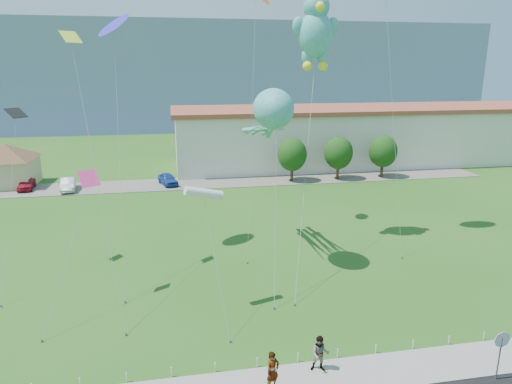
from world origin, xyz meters
TOP-DOWN VIEW (x-y plane):
  - ground at (0.00, 0.00)m, footprint 160.00×160.00m
  - sidewalk at (0.00, -2.75)m, footprint 80.00×2.50m
  - parking_strip at (0.00, 35.00)m, footprint 70.00×6.00m
  - hill_ridge at (0.00, 120.00)m, footprint 160.00×50.00m
  - pavilion at (-24.00, 38.00)m, footprint 9.20×9.20m
  - warehouse at (26.00, 44.00)m, footprint 61.00×15.00m
  - stop_sign at (9.50, -4.21)m, footprint 0.80×0.07m
  - rope_fence at (0.00, -1.30)m, footprint 26.05×0.05m
  - tree_near at (10.00, 34.00)m, footprint 3.60×3.60m
  - tree_mid at (16.00, 34.00)m, footprint 3.60×3.60m
  - tree_far at (22.00, 34.00)m, footprint 3.60×3.60m
  - pedestrian_left at (-0.65, -3.05)m, footprint 0.79×0.69m
  - pedestrian_right at (1.79, -2.21)m, footprint 1.01×0.89m
  - parked_car_red at (-21.39, 35.58)m, footprint 1.89×4.04m
  - parked_car_silver at (-16.52, 34.24)m, footprint 2.02×4.44m
  - parked_car_blue at (-5.22, 34.85)m, footprint 2.76×4.33m
  - octopus_kite at (2.15, 10.95)m, footprint 2.67×12.36m
  - teddy_bear_kite at (6.48, 14.95)m, footprint 6.09×12.22m
  - small_kite_white at (-2.86, 4.97)m, footprint 1.16×5.31m
  - small_kite_pink at (-9.62, 7.33)m, footprint 2.89×5.82m
  - small_kite_blue at (-8.12, 15.27)m, footprint 1.80×10.13m
  - small_kite_black at (-14.66, 12.66)m, footprint 1.29×7.14m
  - small_kite_yellow at (-9.97, 10.57)m, footprint 3.72×10.06m

SIDE VIEW (x-z plane):
  - ground at x=0.00m, z-range 0.00..0.00m
  - parking_strip at x=0.00m, z-range 0.00..0.06m
  - sidewalk at x=0.00m, z-range 0.00..0.10m
  - rope_fence at x=0.00m, z-range 0.00..0.50m
  - parked_car_red at x=-21.39m, z-range 0.06..1.40m
  - parked_car_blue at x=-5.22m, z-range 0.06..1.43m
  - parked_car_silver at x=-16.52m, z-range 0.06..1.47m
  - pedestrian_right at x=1.79m, z-range 0.10..1.86m
  - pedestrian_left at x=-0.65m, z-range 0.10..1.92m
  - stop_sign at x=9.50m, z-range 0.62..3.12m
  - pavilion at x=-24.00m, z-range 0.52..5.52m
  - tree_near at x=10.00m, z-range 0.65..6.12m
  - tree_mid at x=16.00m, z-range 0.65..6.12m
  - tree_far at x=22.00m, z-range 0.65..6.12m
  - warehouse at x=26.00m, z-range 0.02..8.22m
  - small_kite_pink at x=-9.62m, z-range 2.77..10.63m
  - small_kite_white at x=-2.86m, z-range 3.21..10.61m
  - small_kite_black at x=-14.66m, z-range 3.96..15.20m
  - octopus_kite at x=2.15m, z-range 4.21..16.66m
  - hill_ridge at x=0.00m, z-range 0.00..25.00m
  - small_kite_yellow at x=-9.97m, z-range 5.37..21.38m
  - small_kite_blue at x=-8.12m, z-range 7.57..24.89m
  - teddy_bear_kite at x=6.48m, z-range 6.92..26.18m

